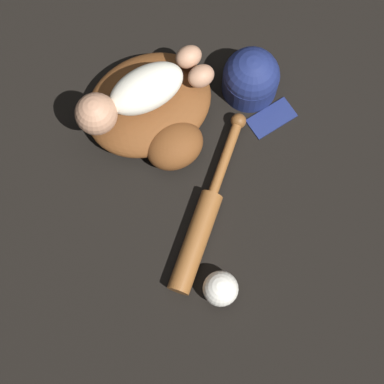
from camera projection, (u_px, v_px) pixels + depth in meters
name	position (u px, v px, depth m)	size (l,w,h in m)	color
ground_plane	(142.00, 97.00, 1.58)	(6.00, 6.00, 0.00)	black
baseball_glove	(153.00, 111.00, 1.52)	(0.35, 0.34, 0.09)	brown
baby_figure	(137.00, 94.00, 1.44)	(0.34, 0.16, 0.10)	silver
baseball_bat	(202.00, 222.00, 1.47)	(0.41, 0.25, 0.05)	brown
baseball	(221.00, 289.00, 1.41)	(0.08, 0.08, 0.08)	silver
baseball_cap	(251.00, 78.00, 1.53)	(0.14, 0.20, 0.14)	navy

